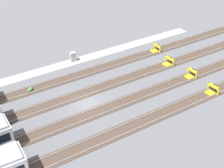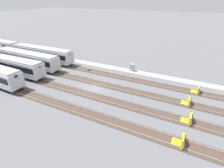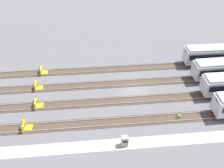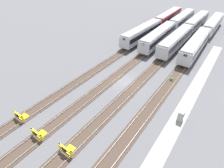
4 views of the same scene
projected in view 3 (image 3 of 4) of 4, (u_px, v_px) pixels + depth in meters
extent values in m
plane|color=#5B5B60|center=(135.00, 91.00, 44.38)|extent=(400.00, 400.00, 0.00)
cube|color=#9E9E93|center=(148.00, 142.00, 35.69)|extent=(54.00, 2.00, 0.01)
cube|color=#47382D|center=(143.00, 120.00, 38.93)|extent=(90.00, 2.23, 0.06)
cube|color=gray|center=(142.00, 116.00, 39.43)|extent=(90.00, 0.07, 0.15)
cube|color=gray|center=(143.00, 123.00, 38.30)|extent=(90.00, 0.07, 0.15)
cube|color=#47382D|center=(137.00, 100.00, 42.55)|extent=(90.00, 2.24, 0.06)
cube|color=gray|center=(137.00, 96.00, 43.05)|extent=(90.00, 0.07, 0.15)
cube|color=gray|center=(138.00, 102.00, 41.92)|extent=(90.00, 0.07, 0.15)
cube|color=#47382D|center=(133.00, 83.00, 46.17)|extent=(90.00, 2.24, 0.06)
cube|color=gray|center=(132.00, 80.00, 46.67)|extent=(90.00, 0.07, 0.15)
cube|color=gray|center=(133.00, 85.00, 45.54)|extent=(90.00, 0.07, 0.15)
cube|color=#47382D|center=(129.00, 68.00, 49.79)|extent=(90.00, 2.23, 0.06)
cube|color=gray|center=(128.00, 66.00, 50.29)|extent=(90.00, 0.07, 0.15)
cube|color=gray|center=(130.00, 70.00, 49.16)|extent=(90.00, 0.07, 0.15)
cube|color=blue|center=(186.00, 51.00, 48.91)|extent=(0.09, 0.70, 0.56)
cube|color=black|center=(201.00, 62.00, 50.77)|extent=(3.64, 2.30, 0.70)
cube|color=blue|center=(217.00, 101.00, 37.80)|extent=(0.09, 0.70, 0.56)
cube|color=blue|center=(205.00, 81.00, 41.57)|extent=(0.08, 0.70, 0.56)
cube|color=black|center=(221.00, 93.00, 43.47)|extent=(3.60, 2.24, 0.70)
cube|color=blue|center=(195.00, 66.00, 44.93)|extent=(0.10, 0.70, 0.56)
cube|color=black|center=(211.00, 77.00, 46.90)|extent=(3.66, 2.33, 0.70)
cube|color=yellow|center=(25.00, 121.00, 38.01)|extent=(0.19, 0.19, 1.15)
cube|color=yellow|center=(23.00, 130.00, 36.59)|extent=(0.19, 0.19, 1.15)
cube|color=yellow|center=(23.00, 124.00, 37.04)|extent=(0.31, 2.01, 0.30)
cube|color=yellow|center=(29.00, 128.00, 37.62)|extent=(1.14, 1.12, 0.18)
cube|color=black|center=(22.00, 124.00, 37.03)|extent=(0.14, 0.60, 0.44)
cube|color=yellow|center=(36.00, 100.00, 41.70)|extent=(0.19, 0.19, 1.15)
cube|color=yellow|center=(35.00, 108.00, 40.29)|extent=(0.19, 0.19, 1.15)
cube|color=yellow|center=(35.00, 102.00, 40.74)|extent=(0.32, 2.01, 0.30)
cube|color=yellow|center=(40.00, 106.00, 41.35)|extent=(1.14, 1.12, 0.18)
cube|color=black|center=(34.00, 102.00, 40.72)|extent=(0.14, 0.60, 0.44)
cube|color=yellow|center=(37.00, 83.00, 45.28)|extent=(0.18, 0.18, 1.15)
cube|color=yellow|center=(35.00, 89.00, 43.86)|extent=(0.18, 0.18, 1.15)
cube|color=yellow|center=(35.00, 84.00, 44.31)|extent=(0.25, 2.00, 0.30)
cube|color=yellow|center=(40.00, 88.00, 44.91)|extent=(1.11, 1.09, 0.18)
cube|color=black|center=(34.00, 84.00, 44.30)|extent=(0.12, 0.60, 0.44)
cube|color=yellow|center=(42.00, 68.00, 48.92)|extent=(0.19, 0.19, 1.15)
cube|color=yellow|center=(41.00, 73.00, 47.51)|extent=(0.19, 0.19, 1.15)
cube|color=yellow|center=(41.00, 69.00, 47.96)|extent=(0.32, 2.01, 0.30)
cube|color=yellow|center=(45.00, 72.00, 48.57)|extent=(1.14, 1.12, 0.18)
cube|color=black|center=(40.00, 69.00, 47.94)|extent=(0.14, 0.60, 0.44)
cube|color=#9E9E99|center=(125.00, 141.00, 34.79)|extent=(0.90, 0.70, 1.60)
cube|color=#333338|center=(125.00, 142.00, 34.35)|extent=(0.70, 0.04, 0.36)
sphere|color=#4C7F3D|center=(179.00, 116.00, 39.24)|extent=(0.64, 0.64, 0.64)
sphere|color=#4C7F3D|center=(180.00, 116.00, 39.42)|extent=(0.44, 0.44, 0.44)
sphere|color=#4C7F3D|center=(177.00, 118.00, 39.17)|extent=(0.36, 0.36, 0.36)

